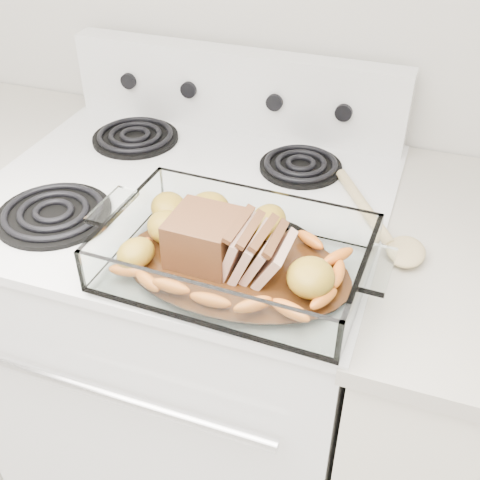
% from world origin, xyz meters
% --- Properties ---
extents(electric_range, '(0.78, 0.70, 1.12)m').
position_xyz_m(electric_range, '(0.00, 1.66, 0.48)').
color(electric_range, white).
rests_on(electric_range, ground).
extents(baking_dish, '(0.40, 0.27, 0.08)m').
position_xyz_m(baking_dish, '(0.18, 1.45, 0.96)').
color(baking_dish, white).
rests_on(baking_dish, electric_range).
extents(pork_roast, '(0.19, 0.10, 0.08)m').
position_xyz_m(pork_roast, '(0.15, 1.45, 0.99)').
color(pork_roast, brown).
rests_on(pork_roast, baking_dish).
extents(roast_vegetables, '(0.40, 0.22, 0.05)m').
position_xyz_m(roast_vegetables, '(0.18, 1.49, 0.97)').
color(roast_vegetables, orange).
rests_on(roast_vegetables, baking_dish).
extents(wooden_spoon, '(0.20, 0.26, 0.02)m').
position_xyz_m(wooden_spoon, '(0.39, 1.64, 0.95)').
color(wooden_spoon, tan).
rests_on(wooden_spoon, electric_range).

